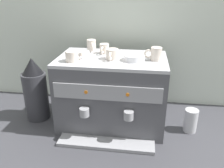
{
  "coord_description": "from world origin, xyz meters",
  "views": [
    {
      "loc": [
        0.2,
        -1.38,
        0.88
      ],
      "look_at": [
        0.0,
        0.0,
        0.28
      ],
      "focal_mm": 37.78,
      "sensor_mm": 36.0,
      "label": 1
    }
  ],
  "objects_px": {
    "espresso_machine": "(112,92)",
    "milk_pitcher": "(191,120)",
    "ceramic_bowl_0": "(82,54)",
    "ceramic_bowl_1": "(134,58)",
    "ceramic_cup_0": "(104,49)",
    "ceramic_cup_4": "(73,56)",
    "ceramic_cup_2": "(155,54)",
    "ceramic_cup_3": "(112,54)",
    "ceramic_cup_1": "(91,45)",
    "coffee_grinder": "(35,91)"
  },
  "relations": [
    {
      "from": "ceramic_cup_3",
      "to": "ceramic_bowl_1",
      "type": "relative_size",
      "value": 0.9
    },
    {
      "from": "ceramic_cup_0",
      "to": "coffee_grinder",
      "type": "bearing_deg",
      "value": -168.43
    },
    {
      "from": "ceramic_cup_2",
      "to": "coffee_grinder",
      "type": "xyz_separation_m",
      "value": [
        -0.79,
        0.01,
        -0.29
      ]
    },
    {
      "from": "ceramic_cup_0",
      "to": "ceramic_cup_1",
      "type": "height_order",
      "value": "ceramic_cup_1"
    },
    {
      "from": "espresso_machine",
      "to": "ceramic_cup_3",
      "type": "bearing_deg",
      "value": -79.5
    },
    {
      "from": "ceramic_cup_0",
      "to": "ceramic_cup_1",
      "type": "bearing_deg",
      "value": 150.26
    },
    {
      "from": "ceramic_cup_0",
      "to": "espresso_machine",
      "type": "bearing_deg",
      "value": -54.82
    },
    {
      "from": "ceramic_bowl_0",
      "to": "coffee_grinder",
      "type": "relative_size",
      "value": 0.21
    },
    {
      "from": "ceramic_bowl_1",
      "to": "ceramic_bowl_0",
      "type": "bearing_deg",
      "value": 175.4
    },
    {
      "from": "ceramic_bowl_1",
      "to": "milk_pitcher",
      "type": "xyz_separation_m",
      "value": [
        0.37,
        0.0,
        -0.4
      ]
    },
    {
      "from": "espresso_machine",
      "to": "milk_pitcher",
      "type": "distance_m",
      "value": 0.53
    },
    {
      "from": "ceramic_bowl_1",
      "to": "coffee_grinder",
      "type": "distance_m",
      "value": 0.72
    },
    {
      "from": "ceramic_bowl_1",
      "to": "milk_pitcher",
      "type": "height_order",
      "value": "ceramic_bowl_1"
    },
    {
      "from": "coffee_grinder",
      "to": "milk_pitcher",
      "type": "bearing_deg",
      "value": -1.42
    },
    {
      "from": "ceramic_cup_1",
      "to": "ceramic_bowl_1",
      "type": "distance_m",
      "value": 0.35
    },
    {
      "from": "ceramic_cup_2",
      "to": "ceramic_cup_4",
      "type": "xyz_separation_m",
      "value": [
        -0.48,
        -0.09,
        -0.01
      ]
    },
    {
      "from": "ceramic_cup_1",
      "to": "coffee_grinder",
      "type": "bearing_deg",
      "value": -157.88
    },
    {
      "from": "ceramic_cup_1",
      "to": "ceramic_cup_4",
      "type": "height_order",
      "value": "ceramic_cup_1"
    },
    {
      "from": "ceramic_cup_2",
      "to": "ceramic_cup_0",
      "type": "bearing_deg",
      "value": 162.13
    },
    {
      "from": "ceramic_cup_0",
      "to": "ceramic_cup_2",
      "type": "bearing_deg",
      "value": -17.87
    },
    {
      "from": "ceramic_bowl_0",
      "to": "coffee_grinder",
      "type": "bearing_deg",
      "value": 179.41
    },
    {
      "from": "espresso_machine",
      "to": "ceramic_cup_0",
      "type": "height_order",
      "value": "ceramic_cup_0"
    },
    {
      "from": "espresso_machine",
      "to": "ceramic_cup_4",
      "type": "distance_m",
      "value": 0.36
    },
    {
      "from": "espresso_machine",
      "to": "ceramic_cup_3",
      "type": "height_order",
      "value": "ceramic_cup_3"
    },
    {
      "from": "ceramic_cup_3",
      "to": "ceramic_cup_2",
      "type": "bearing_deg",
      "value": 3.31
    },
    {
      "from": "ceramic_bowl_1",
      "to": "coffee_grinder",
      "type": "xyz_separation_m",
      "value": [
        -0.67,
        0.03,
        -0.27
      ]
    },
    {
      "from": "ceramic_cup_1",
      "to": "ceramic_bowl_0",
      "type": "relative_size",
      "value": 1.04
    },
    {
      "from": "ceramic_cup_0",
      "to": "ceramic_bowl_1",
      "type": "relative_size",
      "value": 0.75
    },
    {
      "from": "espresso_machine",
      "to": "coffee_grinder",
      "type": "distance_m",
      "value": 0.53
    },
    {
      "from": "ceramic_bowl_1",
      "to": "ceramic_cup_1",
      "type": "bearing_deg",
      "value": 148.93
    },
    {
      "from": "ceramic_cup_3",
      "to": "milk_pitcher",
      "type": "height_order",
      "value": "ceramic_cup_3"
    },
    {
      "from": "ceramic_cup_2",
      "to": "coffee_grinder",
      "type": "bearing_deg",
      "value": 179.31
    },
    {
      "from": "ceramic_cup_4",
      "to": "espresso_machine",
      "type": "bearing_deg",
      "value": 25.43
    },
    {
      "from": "ceramic_cup_0",
      "to": "ceramic_bowl_0",
      "type": "distance_m",
      "value": 0.16
    },
    {
      "from": "espresso_machine",
      "to": "ceramic_bowl_0",
      "type": "bearing_deg",
      "value": -177.32
    },
    {
      "from": "ceramic_cup_1",
      "to": "ceramic_bowl_0",
      "type": "distance_m",
      "value": 0.16
    },
    {
      "from": "ceramic_bowl_1",
      "to": "milk_pitcher",
      "type": "relative_size",
      "value": 0.82
    },
    {
      "from": "espresso_machine",
      "to": "ceramic_bowl_1",
      "type": "xyz_separation_m",
      "value": [
        0.14,
        -0.03,
        0.25
      ]
    },
    {
      "from": "ceramic_cup_1",
      "to": "milk_pitcher",
      "type": "height_order",
      "value": "ceramic_cup_1"
    },
    {
      "from": "ceramic_cup_3",
      "to": "ceramic_bowl_1",
      "type": "height_order",
      "value": "ceramic_cup_3"
    },
    {
      "from": "ceramic_cup_1",
      "to": "ceramic_cup_4",
      "type": "distance_m",
      "value": 0.25
    },
    {
      "from": "ceramic_bowl_0",
      "to": "ceramic_bowl_1",
      "type": "xyz_separation_m",
      "value": [
        0.32,
        -0.03,
        -0.0
      ]
    },
    {
      "from": "ceramic_cup_0",
      "to": "ceramic_cup_4",
      "type": "distance_m",
      "value": 0.25
    },
    {
      "from": "ceramic_bowl_0",
      "to": "ceramic_bowl_1",
      "type": "height_order",
      "value": "ceramic_bowl_0"
    },
    {
      "from": "ceramic_cup_0",
      "to": "ceramic_cup_4",
      "type": "relative_size",
      "value": 0.99
    },
    {
      "from": "ceramic_bowl_0",
      "to": "milk_pitcher",
      "type": "bearing_deg",
      "value": -1.83
    },
    {
      "from": "ceramic_cup_3",
      "to": "ceramic_cup_0",
      "type": "bearing_deg",
      "value": 119.98
    },
    {
      "from": "ceramic_cup_2",
      "to": "ceramic_bowl_1",
      "type": "height_order",
      "value": "ceramic_cup_2"
    },
    {
      "from": "ceramic_cup_3",
      "to": "milk_pitcher",
      "type": "xyz_separation_m",
      "value": [
        0.51,
        -0.0,
        -0.42
      ]
    },
    {
      "from": "espresso_machine",
      "to": "ceramic_cup_3",
      "type": "xyz_separation_m",
      "value": [
        0.01,
        -0.03,
        0.26
      ]
    }
  ]
}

